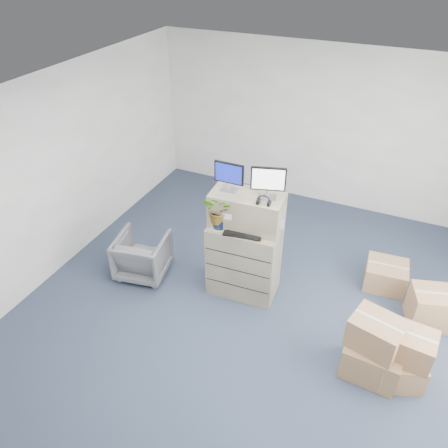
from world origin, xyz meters
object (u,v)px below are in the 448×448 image
(filing_cabinet_lower, at_px, (244,259))
(potted_plant, at_px, (219,213))
(keyboard, at_px, (243,233))
(monitor_right, at_px, (268,181))
(water_bottle, at_px, (254,219))
(monitor_left, at_px, (229,175))
(office_chair, at_px, (142,254))

(filing_cabinet_lower, relative_size, potted_plant, 2.58)
(filing_cabinet_lower, bearing_deg, keyboard, -80.57)
(monitor_right, relative_size, potted_plant, 1.01)
(filing_cabinet_lower, bearing_deg, water_bottle, 6.82)
(monitor_left, bearing_deg, office_chair, -164.74)
(keyboard, relative_size, office_chair, 0.68)
(keyboard, xyz_separation_m, water_bottle, (0.07, 0.17, 0.13))
(water_bottle, distance_m, office_chair, 1.81)
(keyboard, height_order, water_bottle, water_bottle)
(monitor_left, relative_size, potted_plant, 0.93)
(filing_cabinet_lower, xyz_separation_m, water_bottle, (0.10, 0.02, 0.67))
(filing_cabinet_lower, xyz_separation_m, potted_plant, (-0.30, -0.15, 0.76))
(keyboard, relative_size, potted_plant, 1.17)
(monitor_left, height_order, keyboard, monitor_left)
(monitor_left, bearing_deg, filing_cabinet_lower, -11.22)
(monitor_right, height_order, office_chair, monitor_right)
(monitor_right, bearing_deg, monitor_left, 165.63)
(potted_plant, bearing_deg, water_bottle, 22.94)
(filing_cabinet_lower, height_order, monitor_right, monitor_right)
(water_bottle, bearing_deg, filing_cabinet_lower, -169.82)
(monitor_left, relative_size, monitor_right, 0.92)
(filing_cabinet_lower, bearing_deg, monitor_left, 165.32)
(filing_cabinet_lower, height_order, water_bottle, water_bottle)
(potted_plant, xyz_separation_m, office_chair, (-1.17, -0.13, -0.94))
(monitor_right, distance_m, keyboard, 0.75)
(water_bottle, bearing_deg, monitor_right, 18.30)
(monitor_right, relative_size, water_bottle, 1.51)
(keyboard, relative_size, water_bottle, 1.75)
(monitor_right, bearing_deg, potted_plant, -174.44)
(water_bottle, xyz_separation_m, potted_plant, (-0.40, -0.17, 0.09))
(monitor_left, xyz_separation_m, potted_plant, (-0.04, -0.20, -0.45))
(monitor_left, relative_size, water_bottle, 1.39)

